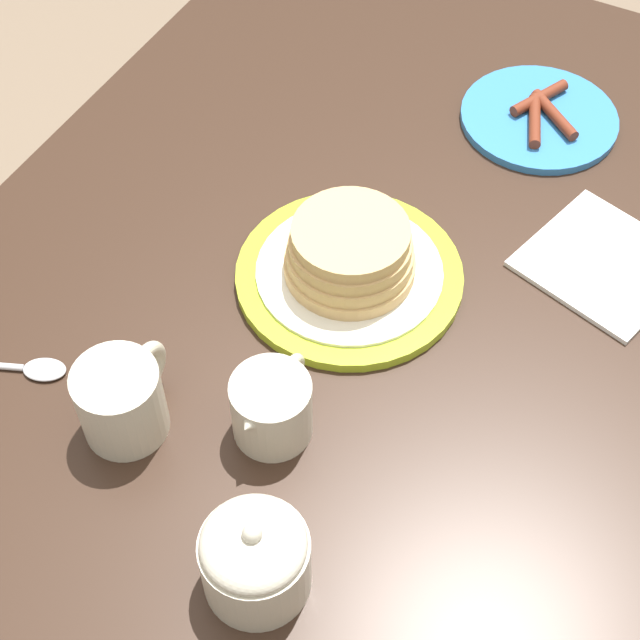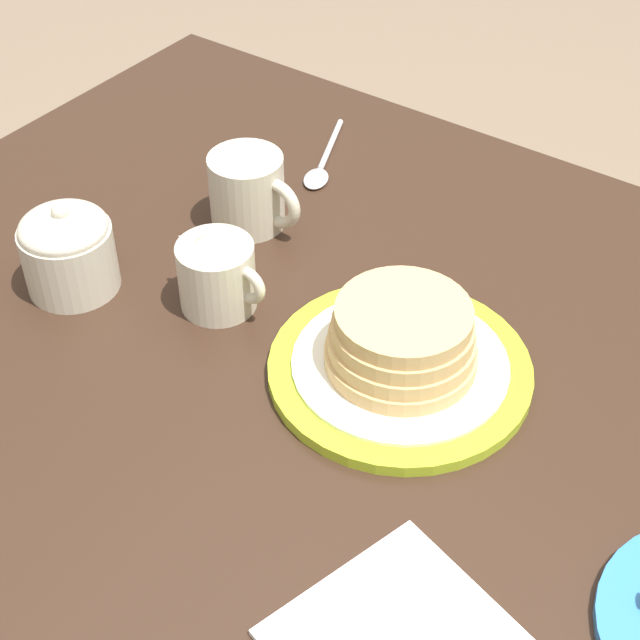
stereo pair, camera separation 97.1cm
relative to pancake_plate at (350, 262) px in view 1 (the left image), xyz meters
The scene contains 9 objects.
ground_plane 0.79m from the pancake_plate, 105.05° to the right, with size 8.00×8.00×0.00m, color #7A6651.
dining_table 0.16m from the pancake_plate, 105.05° to the right, with size 1.22×0.88×0.76m.
pancake_plate is the anchor object (origin of this frame).
side_plate_bacon 0.35m from the pancake_plate, 15.38° to the right, with size 0.19×0.19×0.02m.
coffee_mug 0.28m from the pancake_plate, 157.74° to the left, with size 0.11×0.08×0.08m.
creamer_pitcher 0.20m from the pancake_plate, behind, with size 0.11×0.08×0.08m.
sugar_bowl 0.35m from the pancake_plate, 166.38° to the right, with size 0.09×0.09×0.10m.
napkin 0.28m from the pancake_plate, 57.92° to the right, with size 0.19×0.19×0.01m.
spoon 0.35m from the pancake_plate, 137.15° to the left, with size 0.07×0.15×0.01m.
Camera 1 is at (-0.60, -0.27, 1.56)m, focal length 55.00 mm.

